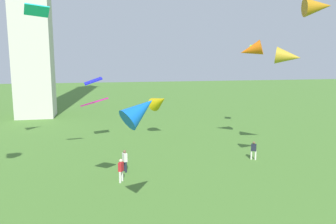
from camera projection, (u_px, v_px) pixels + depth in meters
person_1 at (121, 169)px, 22.66m from camera, size 0.42×0.49×1.63m
person_2 at (125, 160)px, 24.70m from camera, size 0.37×0.50×1.68m
person_4 at (254, 149)px, 27.72m from camera, size 0.47×0.43×1.57m
kite_flying_0 at (37, 11)px, 22.15m from camera, size 1.77×1.26×0.78m
kite_flying_1 at (140, 110)px, 15.51m from camera, size 2.26×1.79×1.82m
kite_flying_2 at (251, 50)px, 30.37m from camera, size 2.63×2.35×1.85m
kite_flying_3 at (94, 102)px, 19.88m from camera, size 1.68×1.79×0.60m
kite_flying_5 at (318, 7)px, 19.59m from camera, size 1.87×1.51×1.22m
kite_flying_6 at (93, 81)px, 31.46m from camera, size 1.79×1.32×0.76m
kite_flying_7 at (159, 102)px, 35.21m from camera, size 2.46×2.93×2.21m
kite_flying_9 at (288, 57)px, 27.74m from camera, size 2.60×2.36×1.67m
kite_flying_10 at (253, 47)px, 36.91m from camera, size 1.29×1.36×0.65m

